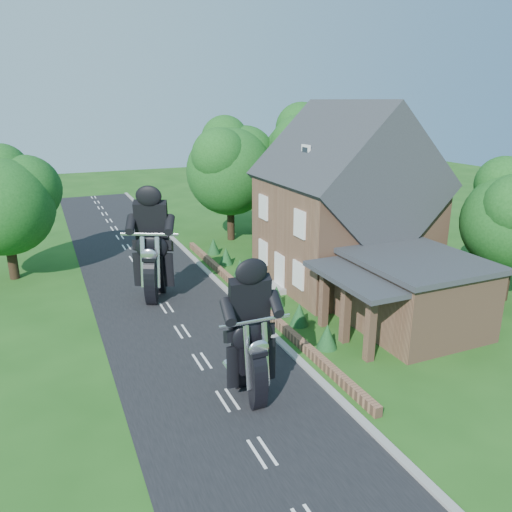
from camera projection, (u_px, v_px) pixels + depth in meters
name	position (u px, v px, depth m)	size (l,w,h in m)	color
ground	(202.00, 362.00, 20.34)	(120.00, 120.00, 0.00)	#1B4814
road	(202.00, 361.00, 20.34)	(7.00, 80.00, 0.02)	black
kerb	(282.00, 344.00, 21.71)	(0.30, 80.00, 0.12)	gray
garden_wall	(251.00, 298.00, 26.29)	(0.30, 22.00, 0.40)	#8B6046
house	(344.00, 208.00, 28.28)	(9.54, 8.64, 10.24)	#8B6046
annex	(412.00, 292.00, 22.87)	(7.05, 5.94, 3.44)	#8B6046
tree_house_right	(403.00, 180.00, 32.67)	(6.51, 6.00, 8.40)	black
tree_behind_house	(313.00, 154.00, 37.99)	(7.81, 7.20, 10.08)	black
tree_behind_left	(235.00, 163.00, 36.71)	(6.94, 6.40, 9.16)	black
tree_far_road	(10.00, 198.00, 28.63)	(6.08, 5.60, 7.84)	black
shrub_a	(327.00, 336.00, 21.32)	(0.90, 0.90, 1.10)	#133D1A
shrub_b	(299.00, 314.00, 23.51)	(0.90, 0.90, 1.10)	#133D1A
shrub_c	(276.00, 296.00, 25.70)	(0.90, 0.90, 1.10)	#133D1A
shrub_d	(240.00, 267.00, 30.07)	(0.90, 0.90, 1.10)	#133D1A
shrub_e	(226.00, 256.00, 32.26)	(0.90, 0.90, 1.10)	#133D1A
shrub_f	(214.00, 246.00, 34.44)	(0.90, 0.90, 1.10)	#133D1A
motorcycle_lead	(250.00, 378.00, 17.64)	(0.43, 1.71, 1.59)	black
motorcycle_follow	(155.00, 283.00, 26.48)	(0.50, 1.98, 1.84)	black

